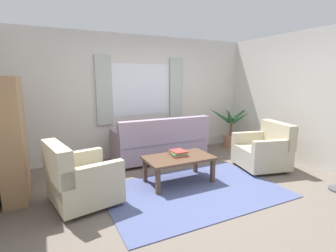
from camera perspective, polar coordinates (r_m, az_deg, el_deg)
name	(u,v)px	position (r m, az deg, el deg)	size (l,w,h in m)	color
ground_plane	(194,191)	(3.98, 5.99, -14.49)	(6.24, 6.24, 0.00)	#6B6056
wall_back	(141,96)	(5.65, -6.14, 6.66)	(5.32, 0.12, 2.60)	silver
wall_right	(316,99)	(5.53, 30.39, 5.19)	(0.12, 4.40, 2.60)	silver
window_with_curtains	(142,90)	(5.57, -5.87, 8.15)	(1.98, 0.07, 1.40)	white
area_rug	(194,191)	(3.98, 5.99, -14.41)	(2.63, 1.72, 0.01)	#4C5684
couch	(161,143)	(5.25, -1.67, -3.90)	(1.90, 0.82, 0.92)	#998499
armchair_left	(80,179)	(3.66, -19.34, -11.31)	(0.97, 0.98, 0.88)	#BCB293
armchair_right	(264,150)	(5.12, 20.88, -5.16)	(0.99, 1.00, 0.88)	#BCB293
coffee_table	(179,160)	(4.14, 2.45, -7.71)	(1.10, 0.64, 0.44)	brown
book_stack_on_table	(178,153)	(4.20, 2.28, -6.11)	(0.27, 0.35, 0.08)	#B23833
potted_plant	(231,129)	(6.43, 14.06, -0.77)	(1.18, 0.94, 1.05)	#9E6B4C
bookshelf	(15,136)	(4.18, -31.28, -1.91)	(0.30, 0.94, 1.72)	#A87F56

